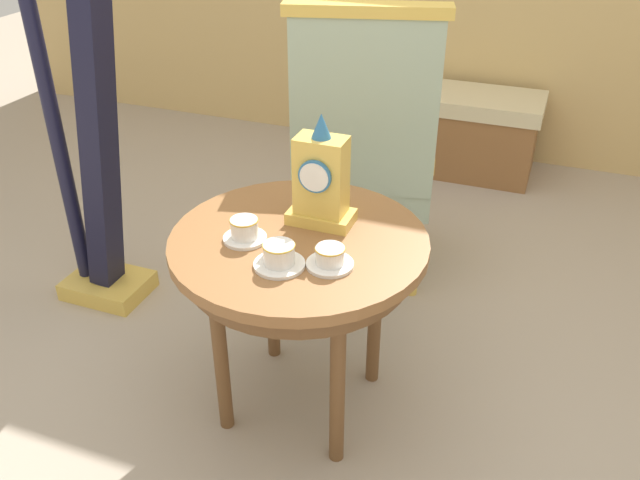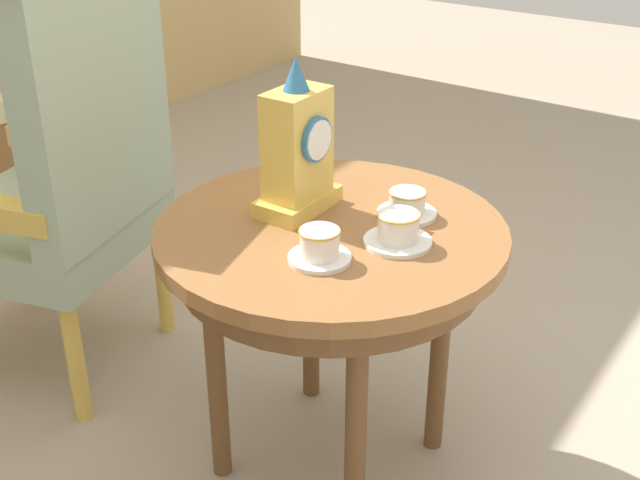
% 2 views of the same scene
% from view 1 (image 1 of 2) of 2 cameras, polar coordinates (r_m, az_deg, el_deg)
% --- Properties ---
extents(ground_plane, '(10.00, 10.00, 0.00)m').
position_cam_1_polar(ground_plane, '(2.30, -1.23, -12.90)').
color(ground_plane, tan).
extents(side_table, '(0.74, 0.74, 0.63)m').
position_cam_1_polar(side_table, '(1.93, -1.72, -1.66)').
color(side_table, brown).
rests_on(side_table, ground).
extents(teacup_left, '(0.12, 0.12, 0.07)m').
position_cam_1_polar(teacup_left, '(1.88, -6.47, 0.80)').
color(teacup_left, white).
rests_on(teacup_left, side_table).
extents(teacup_right, '(0.14, 0.14, 0.07)m').
position_cam_1_polar(teacup_right, '(1.75, -3.51, -1.41)').
color(teacup_right, white).
rests_on(teacup_right, side_table).
extents(teacup_center, '(0.13, 0.13, 0.06)m').
position_cam_1_polar(teacup_center, '(1.75, 0.85, -1.53)').
color(teacup_center, white).
rests_on(teacup_center, side_table).
extents(mantel_clock, '(0.19, 0.11, 0.34)m').
position_cam_1_polar(mantel_clock, '(1.90, 0.09, 5.07)').
color(mantel_clock, gold).
rests_on(mantel_clock, side_table).
extents(armchair, '(0.66, 0.65, 1.14)m').
position_cam_1_polar(armchair, '(2.58, 3.76, 8.06)').
color(armchair, '#9EB299').
rests_on(armchair, ground).
extents(harp, '(0.40, 0.24, 1.74)m').
position_cam_1_polar(harp, '(2.54, -19.38, 8.58)').
color(harp, gold).
rests_on(harp, ground).
extents(window_bench, '(0.94, 0.40, 0.44)m').
position_cam_1_polar(window_bench, '(3.78, 11.06, 9.20)').
color(window_bench, beige).
rests_on(window_bench, ground).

